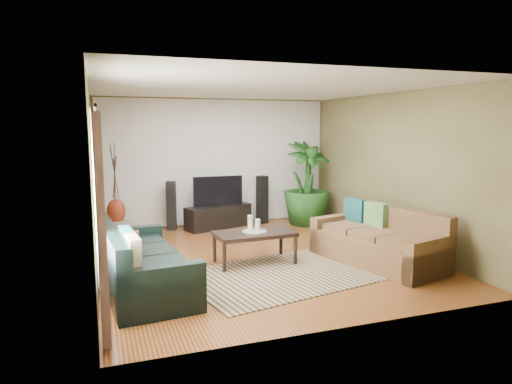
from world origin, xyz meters
name	(u,v)px	position (x,y,z in m)	size (l,w,h in m)	color
floor	(260,257)	(0.00, 0.00, 0.00)	(5.50, 5.50, 0.00)	#975527
ceiling	(260,88)	(0.00, 0.00, 2.70)	(5.50, 5.50, 0.00)	white
wall_back	(217,162)	(0.00, 2.75, 1.35)	(5.00, 5.00, 0.00)	olive
wall_front	(352,202)	(0.00, -2.75, 1.35)	(5.00, 5.00, 0.00)	olive
wall_left	(93,181)	(-2.50, 0.00, 1.35)	(5.50, 5.50, 0.00)	olive
wall_right	(393,170)	(2.50, 0.00, 1.35)	(5.50, 5.50, 0.00)	olive
backwall_panel	(217,162)	(0.00, 2.74, 1.35)	(4.90, 4.90, 0.00)	white
window_pane	(94,193)	(-2.48, -1.60, 1.40)	(1.80, 1.80, 0.00)	white
curtain_near	(101,231)	(-2.43, -2.35, 1.15)	(0.08, 0.35, 2.20)	gray
curtain_far	(100,205)	(-2.43, -0.85, 1.15)	(0.08, 0.35, 2.20)	gray
curtain_rod	(95,109)	(-2.43, -1.60, 2.30)	(0.03, 0.03, 1.90)	black
sofa_left	(143,257)	(-1.93, -0.81, 0.42)	(2.29, 0.98, 0.85)	black
sofa_right	(377,236)	(1.60, -0.89, 0.42)	(2.09, 0.94, 0.85)	brown
area_rug	(279,276)	(-0.06, -0.97, 0.01)	(2.58, 1.83, 0.01)	tan
coffee_table	(254,247)	(-0.18, -0.25, 0.25)	(1.21, 0.66, 0.50)	black
candle_tray	(254,231)	(-0.18, -0.25, 0.50)	(0.37, 0.37, 0.02)	#9B9C96
candle_tall	(250,223)	(-0.24, -0.22, 0.63)	(0.08, 0.08, 0.24)	beige
candle_mid	(258,225)	(-0.14, -0.29, 0.61)	(0.08, 0.08, 0.19)	white
candle_short	(257,225)	(-0.11, -0.19, 0.59)	(0.08, 0.08, 0.15)	beige
tv_stand	(218,217)	(-0.08, 2.35, 0.24)	(1.42, 0.43, 0.47)	black
television	(218,191)	(-0.08, 2.37, 0.78)	(1.04, 0.06, 0.62)	black
speaker_left	(171,206)	(-1.03, 2.50, 0.50)	(0.18, 0.20, 1.01)	black
speaker_right	(262,200)	(0.95, 2.50, 0.52)	(0.19, 0.21, 1.04)	black
potted_plant	(307,183)	(1.81, 2.07, 0.90)	(1.01, 1.01, 1.79)	#184517
plant_pot	(306,218)	(1.81, 2.07, 0.13)	(0.33, 0.33, 0.26)	black
pedestal	(117,230)	(-2.14, 1.95, 0.19)	(0.37, 0.37, 0.37)	gray
vase	(116,212)	(-2.14, 1.95, 0.55)	(0.34, 0.34, 0.48)	maroon
side_table	(119,247)	(-2.17, 0.31, 0.29)	(0.54, 0.54, 0.57)	#985831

